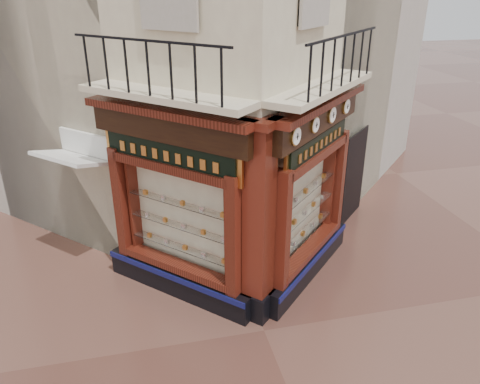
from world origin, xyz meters
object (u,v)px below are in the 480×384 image
object	(u,v)px
clock_a	(296,136)
signboard_left	(169,155)
clock_b	(315,125)
corner_pilaster	(259,228)
clock_c	(332,115)
clock_d	(346,106)
signboard_right	(318,144)
awning	(87,262)

from	to	relation	value
clock_a	signboard_left	bearing A→B (deg)	109.45
clock_b	corner_pilaster	bearing A→B (deg)	161.17
clock_b	clock_c	size ratio (longest dim) A/B	0.91
clock_b	clock_c	bearing A→B (deg)	0.00
clock_c	clock_d	world-z (taller)	clock_c
clock_a	signboard_right	world-z (taller)	clock_a
clock_c	awning	distance (m)	6.51
signboard_right	signboard_left	bearing A→B (deg)	135.00
clock_c	awning	size ratio (longest dim) A/B	0.23
clock_a	clock_d	bearing A→B (deg)	0.00
corner_pilaster	signboard_right	world-z (taller)	corner_pilaster
awning	signboard_left	bearing A→B (deg)	-175.94
corner_pilaster	clock_a	xyz separation A→B (m)	(0.62, 0.02, 1.67)
clock_b	clock_c	distance (m)	0.82
corner_pilaster	signboard_right	xyz separation A→B (m)	(1.46, 1.01, 1.15)
corner_pilaster	clock_c	distance (m)	2.70
signboard_right	awning	bearing A→B (deg)	115.81
corner_pilaster	clock_d	distance (m)	3.34
clock_b	signboard_right	bearing A→B (deg)	12.52
signboard_left	signboard_right	bearing A→B (deg)	-135.00
signboard_right	clock_a	bearing A→B (deg)	-175.13
clock_c	signboard_left	size ratio (longest dim) A/B	0.15
clock_b	clock_d	distance (m)	1.61
clock_d	awning	bearing A→B (deg)	125.24
clock_a	signboard_right	xyz separation A→B (m)	(0.84, 1.00, -0.52)
clock_b	signboard_left	xyz separation A→B (m)	(-2.65, 0.43, -0.52)
clock_c	signboard_left	bearing A→B (deg)	137.67
clock_a	signboard_left	size ratio (longest dim) A/B	0.15
clock_b	clock_d	xyz separation A→B (m)	(1.14, 1.14, 0.00)
clock_d	signboard_left	size ratio (longest dim) A/B	0.15
clock_a	clock_c	world-z (taller)	clock_c
clock_a	awning	size ratio (longest dim) A/B	0.22
clock_c	corner_pilaster	bearing A→B (deg)	168.36
clock_d	awning	size ratio (longest dim) A/B	0.22
clock_a	signboard_right	size ratio (longest dim) A/B	0.17
clock_a	awning	bearing A→B (deg)	101.31
signboard_right	clock_c	bearing A→B (deg)	-18.86
corner_pilaster	clock_b	distance (m)	2.13
clock_d	clock_c	bearing A→B (deg)	-180.00
signboard_left	signboard_right	xyz separation A→B (m)	(2.92, -0.00, -0.00)
corner_pilaster	signboard_right	bearing A→B (deg)	-10.25
clock_d	signboard_left	distance (m)	3.89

